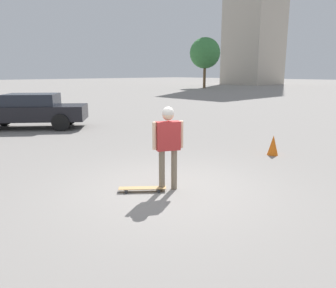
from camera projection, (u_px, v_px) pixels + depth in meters
ground_plane at (168, 189)px, 6.79m from camera, size 220.00×220.00×0.00m
person at (168, 139)px, 6.56m from camera, size 0.58×0.40×1.72m
skateboard at (142, 188)px, 6.66m from camera, size 0.85×0.77×0.08m
car_parked_near at (31, 110)px, 14.08m from camera, size 4.72×4.24×1.48m
tree_distant at (205, 53)px, 49.01m from camera, size 4.56×4.56×7.49m
traffic_cone at (273, 145)px, 9.56m from camera, size 0.31×0.31×0.59m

